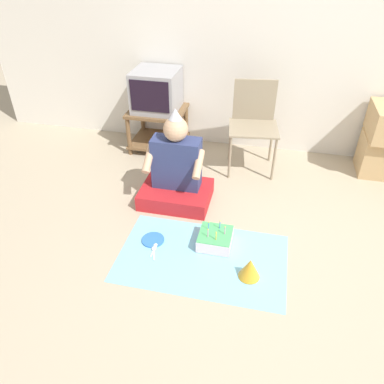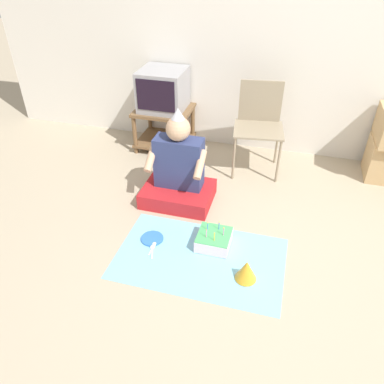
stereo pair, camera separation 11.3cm
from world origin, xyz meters
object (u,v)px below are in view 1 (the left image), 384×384
Objects in this scene: folding_chair at (254,119)px; party_hat_blue at (250,268)px; birthday_cake at (215,239)px; paper_plate at (153,240)px; tv at (156,90)px; person_seated at (176,174)px.

folding_chair reaches higher than party_hat_blue.
birthday_cake is 1.43× the size of paper_plate.
folding_chair is 1.59m from party_hat_blue.
tv is at bearing 170.67° from folding_chair.
folding_chair is 1.54m from paper_plate.
paper_plate is at bearing -172.02° from birthday_cake.
person_seated is 3.41× the size of birthday_cake.
party_hat_blue is (0.29, -0.27, 0.03)m from birthday_cake.
tv reaches higher than paper_plate.
person_seated is 1.08m from party_hat_blue.
folding_chair is 5.41× the size of party_hat_blue.
party_hat_blue reaches higher than paper_plate.
person_seated is at bearing 85.77° from paper_plate.
folding_chair is 1.34m from birthday_cake.
party_hat_blue is at bearing -84.42° from folding_chair.
tv reaches higher than party_hat_blue.
birthday_cake is 1.60× the size of party_hat_blue.
birthday_cake is at bearing 7.98° from paper_plate.
party_hat_blue is at bearing -14.97° from paper_plate.
birthday_cake is (0.44, -0.51, -0.21)m from person_seated.
person_seated is 0.63m from paper_plate.
tv is at bearing 124.42° from party_hat_blue.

